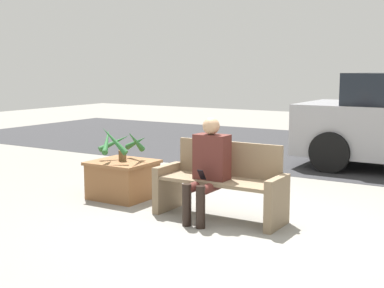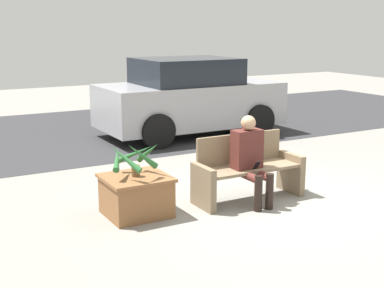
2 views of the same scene
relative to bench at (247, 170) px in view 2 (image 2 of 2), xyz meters
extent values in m
plane|color=gray|center=(0.29, -0.27, -0.41)|extent=(30.00, 30.00, 0.00)
cube|color=#2D2D30|center=(0.29, 5.68, -0.41)|extent=(20.00, 6.00, 0.01)
cube|color=#7A664C|center=(-0.73, -0.05, -0.13)|extent=(0.09, 0.53, 0.57)
cube|color=#7A664C|center=(0.73, -0.05, -0.13)|extent=(0.09, 0.53, 0.57)
cube|color=#7A664C|center=(0.00, -0.05, 0.04)|extent=(1.36, 0.49, 0.04)
cube|color=#7A664C|center=(0.00, 0.19, 0.26)|extent=(1.36, 0.04, 0.41)
cube|color=#51231E|center=(-0.07, -0.09, 0.32)|extent=(0.40, 0.22, 0.52)
sphere|color=tan|center=(-0.07, -0.11, 0.68)|extent=(0.20, 0.20, 0.20)
cylinder|color=#51231E|center=(-0.16, -0.29, 0.00)|extent=(0.11, 0.40, 0.11)
cylinder|color=#51231E|center=(0.01, -0.29, 0.00)|extent=(0.11, 0.40, 0.11)
cylinder|color=black|center=(-0.16, -0.49, -0.17)|extent=(0.10, 0.10, 0.47)
cylinder|color=black|center=(0.01, -0.49, -0.17)|extent=(0.10, 0.10, 0.47)
cube|color=black|center=(-0.07, -0.32, 0.15)|extent=(0.07, 0.09, 0.12)
cube|color=brown|center=(-1.59, 0.14, -0.16)|extent=(0.75, 0.70, 0.51)
cube|color=brown|center=(-1.59, 0.14, 0.07)|extent=(0.80, 0.75, 0.04)
cylinder|color=brown|center=(-1.59, 0.14, 0.17)|extent=(0.10, 0.10, 0.15)
cone|color=#26602D|center=(-1.39, 0.18, 0.38)|extent=(0.17, 0.45, 0.34)
cone|color=#26602D|center=(-1.51, 0.35, 0.33)|extent=(0.48, 0.24, 0.25)
cone|color=#26602D|center=(-1.79, 0.23, 0.32)|extent=(0.27, 0.47, 0.24)
cone|color=#26602D|center=(-1.76, 0.03, 0.37)|extent=(0.31, 0.42, 0.32)
cone|color=#26602D|center=(-1.57, -0.04, 0.40)|extent=(0.42, 0.11, 0.38)
cube|color=#99999E|center=(1.45, 4.23, 0.26)|extent=(3.87, 1.80, 0.90)
cube|color=black|center=(1.35, 4.23, 0.98)|extent=(2.01, 1.66, 0.54)
cylinder|color=black|center=(2.65, 3.33, -0.07)|extent=(0.69, 0.18, 0.69)
cylinder|color=black|center=(2.65, 5.13, -0.07)|extent=(0.69, 0.18, 0.69)
cylinder|color=black|center=(0.25, 3.33, -0.07)|extent=(0.69, 0.18, 0.69)
cylinder|color=black|center=(0.25, 5.13, -0.07)|extent=(0.69, 0.18, 0.69)
cylinder|color=slate|center=(1.66, 2.42, -0.13)|extent=(0.10, 0.10, 0.56)
sphere|color=slate|center=(1.66, 2.42, 0.18)|extent=(0.10, 0.10, 0.10)
camera|label=1|loc=(2.92, -5.38, 1.34)|focal=50.00mm
camera|label=2|loc=(-4.09, -5.79, 1.94)|focal=50.00mm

